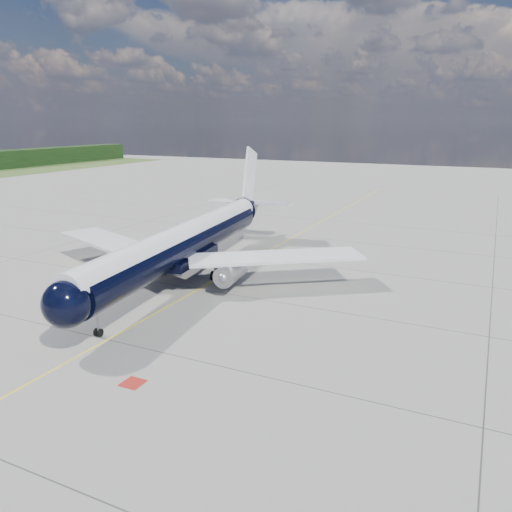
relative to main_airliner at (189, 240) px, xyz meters
name	(u,v)px	position (x,y,z in m)	size (l,w,h in m)	color
ground	(271,249)	(3.51, 16.44, -4.55)	(320.00, 320.00, 0.00)	gray
taxiway_centerline	(256,258)	(3.51, 11.44, -4.54)	(0.16, 160.00, 0.01)	yellow
red_marking	(133,383)	(10.31, -23.56, -4.54)	(1.60, 1.60, 0.01)	maroon
main_airliner	(189,240)	(0.00, 0.00, 0.00)	(41.36, 50.67, 14.65)	black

